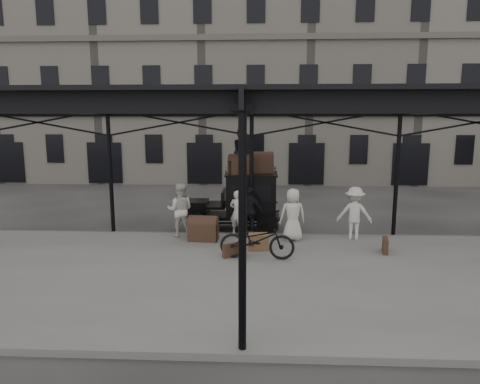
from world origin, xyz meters
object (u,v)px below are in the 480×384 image
(porter_official, at_px, (250,211))
(bicycle, at_px, (257,240))
(taxi, at_px, (243,199))
(steamer_trunk_roof_near, at_px, (240,166))
(porter_left, at_px, (237,212))
(steamer_trunk_platform, at_px, (203,230))

(porter_official, distance_m, bicycle, 2.65)
(taxi, height_order, steamer_trunk_roof_near, steamer_trunk_roof_near)
(taxi, bearing_deg, porter_left, -97.00)
(porter_left, xyz_separation_m, bicycle, (0.71, -2.63, -0.22))
(porter_official, distance_m, steamer_trunk_platform, 1.82)
(porter_left, relative_size, steamer_trunk_roof_near, 1.88)
(taxi, distance_m, porter_official, 1.24)
(porter_left, bearing_deg, steamer_trunk_roof_near, -72.17)
(steamer_trunk_roof_near, bearing_deg, taxi, 51.93)
(porter_official, bearing_deg, taxi, -46.62)
(steamer_trunk_platform, bearing_deg, taxi, 62.74)
(porter_left, relative_size, steamer_trunk_platform, 1.64)
(porter_left, distance_m, steamer_trunk_roof_near, 1.81)
(taxi, relative_size, steamer_trunk_roof_near, 4.36)
(bicycle, bearing_deg, steamer_trunk_roof_near, 14.16)
(taxi, height_order, porter_left, taxi)
(bicycle, bearing_deg, steamer_trunk_platform, 48.66)
(porter_official, bearing_deg, steamer_trunk_roof_near, -38.61)
(bicycle, bearing_deg, porter_official, 9.43)
(porter_official, relative_size, steamer_trunk_platform, 1.77)
(taxi, bearing_deg, steamer_trunk_platform, -122.23)
(porter_left, xyz_separation_m, steamer_trunk_roof_near, (0.06, 0.93, 1.55))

